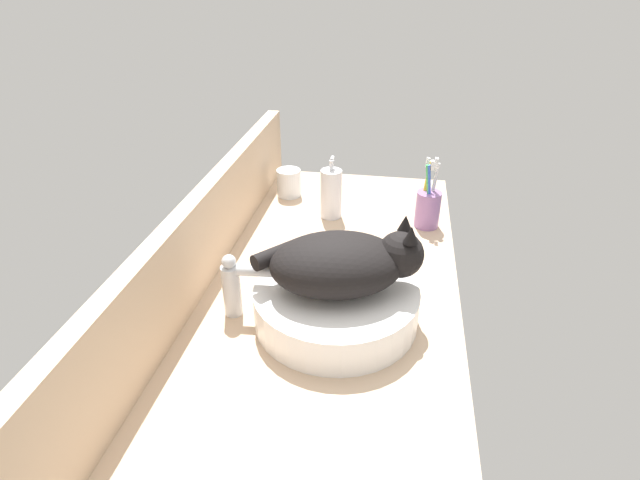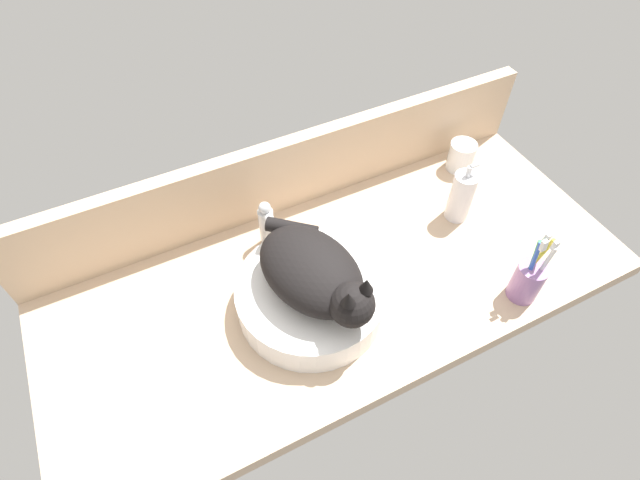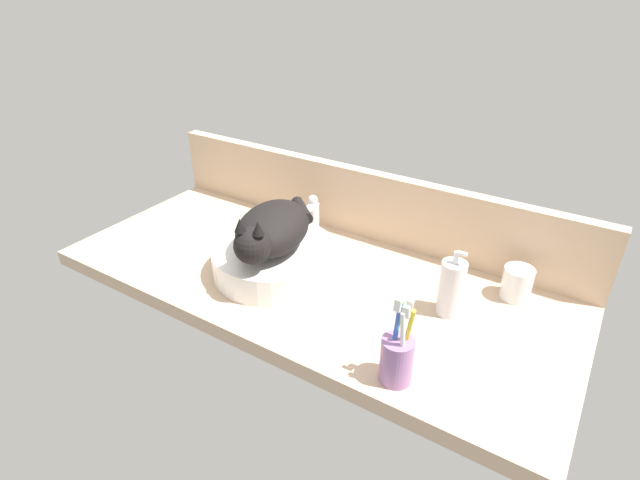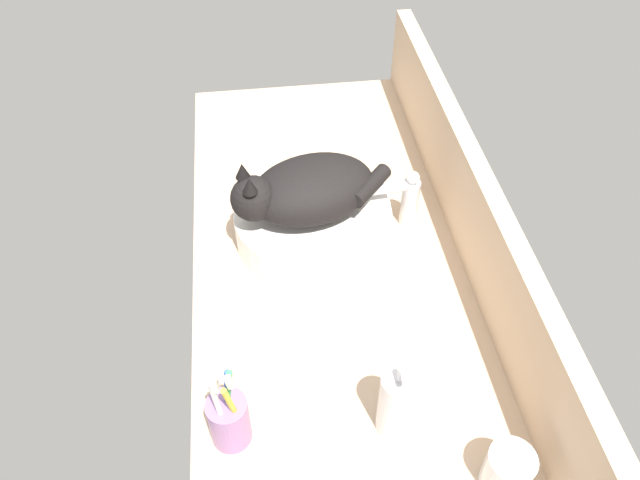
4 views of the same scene
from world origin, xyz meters
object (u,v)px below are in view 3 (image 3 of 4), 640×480
sink_basin (275,259)px  faucet (311,217)px  soap_dispenser (451,288)px  toothbrush_cup (397,357)px  cat (271,229)px  water_glass (517,285)px

sink_basin → faucet: (-1.37, 19.32, 3.61)cm
faucet → soap_dispenser: (45.53, -11.75, -0.47)cm
faucet → sink_basin: bearing=-85.9°
faucet → toothbrush_cup: 57.95cm
toothbrush_cup → faucet: bearing=139.7°
cat → soap_dispenser: cat is taller
sink_basin → soap_dispenser: bearing=9.7°
cat → faucet: bearing=95.0°
cat → soap_dispenser: 45.08cm
soap_dispenser → toothbrush_cup: bearing=-93.1°
toothbrush_cup → sink_basin: bearing=157.0°
soap_dispenser → water_glass: (11.49, 14.33, -3.36)cm
cat → faucet: (-1.79, 20.62, -5.84)cm
toothbrush_cup → water_glass: bearing=72.2°
faucet → soap_dispenser: bearing=-14.5°
cat → toothbrush_cup: cat is taller
toothbrush_cup → water_glass: size_ratio=2.32×
faucet → water_glass: faucet is taller
faucet → water_glass: size_ratio=1.69×
cat → water_glass: cat is taller
sink_basin → cat: cat is taller
faucet → soap_dispenser: size_ratio=0.81×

